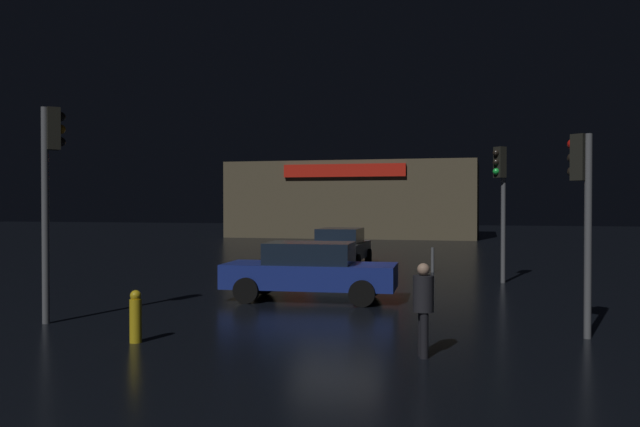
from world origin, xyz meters
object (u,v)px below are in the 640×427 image
at_px(traffic_signal_opposite, 501,187).
at_px(traffic_signal_cross_left, 582,191).
at_px(store_building, 357,200).
at_px(car_near, 340,247).
at_px(traffic_signal_main, 50,174).
at_px(car_far, 310,270).
at_px(fire_hydrant, 136,317).
at_px(pedestrian, 423,303).

bearing_deg(traffic_signal_opposite, traffic_signal_cross_left, -81.09).
distance_m(store_building, traffic_signal_opposite, 30.35).
height_order(traffic_signal_opposite, car_near, traffic_signal_opposite).
bearing_deg(traffic_signal_main, traffic_signal_cross_left, 6.17).
relative_size(car_far, fire_hydrant, 4.77).
bearing_deg(traffic_signal_cross_left, car_near, 120.49).
relative_size(traffic_signal_main, pedestrian, 2.93).
height_order(car_near, car_far, car_near).
xyz_separation_m(traffic_signal_cross_left, pedestrian, (-2.74, -2.34, -1.87)).
height_order(traffic_signal_opposite, fire_hydrant, traffic_signal_opposite).
distance_m(traffic_signal_main, traffic_signal_opposite, 13.36).
height_order(traffic_signal_main, pedestrian, traffic_signal_main).
height_order(traffic_signal_main, traffic_signal_cross_left, traffic_signal_main).
height_order(pedestrian, fire_hydrant, pedestrian).
height_order(store_building, fire_hydrant, store_building).
bearing_deg(car_near, traffic_signal_main, -103.16).
bearing_deg(car_far, car_near, 97.52).
relative_size(store_building, traffic_signal_main, 4.00).
bearing_deg(fire_hydrant, pedestrian, 1.40).
distance_m(store_building, pedestrian, 40.36).
bearing_deg(car_far, traffic_signal_opposite, 45.67).
xyz_separation_m(traffic_signal_opposite, car_near, (-6.11, 4.21, -2.28)).
bearing_deg(car_near, car_far, -82.48).
bearing_deg(traffic_signal_main, traffic_signal_opposite, 45.70).
bearing_deg(traffic_signal_opposite, fire_hydrant, -121.21).
bearing_deg(store_building, pedestrian, -77.50).
height_order(store_building, traffic_signal_cross_left, store_building).
height_order(traffic_signal_cross_left, pedestrian, traffic_signal_cross_left).
bearing_deg(traffic_signal_cross_left, store_building, 107.21).
distance_m(traffic_signal_main, traffic_signal_cross_left, 10.72).
xyz_separation_m(store_building, car_far, (5.25, -33.61, -2.00)).
relative_size(traffic_signal_opposite, traffic_signal_cross_left, 1.12).
bearing_deg(car_far, traffic_signal_cross_left, -28.68).
relative_size(traffic_signal_main, car_far, 1.00).
bearing_deg(store_building, fire_hydrant, -84.85).
distance_m(traffic_signal_opposite, fire_hydrant, 12.98).
bearing_deg(fire_hydrant, car_near, 88.19).
bearing_deg(traffic_signal_cross_left, fire_hydrant, -162.67).
height_order(car_far, pedestrian, pedestrian).
bearing_deg(traffic_signal_main, pedestrian, -8.56).
distance_m(traffic_signal_main, fire_hydrant, 4.05).
bearing_deg(traffic_signal_opposite, pedestrian, -97.54).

